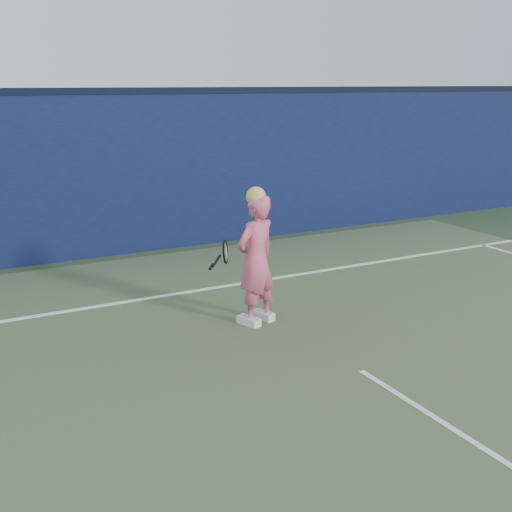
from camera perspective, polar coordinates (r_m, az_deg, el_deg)
ground at (r=5.64m, az=15.60°, el=-13.77°), size 80.00×80.00×0.00m
backstop_wall at (r=10.70m, az=-8.46°, el=7.36°), size 24.00×0.40×2.50m
wall_cap at (r=10.61m, az=-8.74°, el=14.33°), size 24.00×0.42×0.10m
player at (r=7.20m, az=0.00°, el=-0.28°), size 0.64×0.52×1.58m
racket at (r=7.52m, az=-2.84°, el=0.26°), size 0.42×0.38×0.29m
court_lines at (r=5.44m, az=18.05°, el=-15.00°), size 11.00×12.04×0.01m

